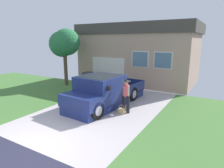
{
  "coord_description": "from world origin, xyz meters",
  "views": [
    {
      "loc": [
        5.1,
        -3.52,
        3.42
      ],
      "look_at": [
        0.38,
        4.53,
        1.3
      ],
      "focal_mm": 31.13,
      "sensor_mm": 36.0,
      "label": 1
    }
  ],
  "objects_px": {
    "wheeled_trash_bin": "(88,79)",
    "front_yard_tree": "(64,43)",
    "person_with_hat": "(126,93)",
    "pickup_truck": "(102,92)",
    "house_with_garage": "(139,53)",
    "handbag": "(122,111)"
  },
  "relations": [
    {
      "from": "wheeled_trash_bin",
      "to": "front_yard_tree",
      "type": "bearing_deg",
      "value": -169.5
    },
    {
      "from": "person_with_hat",
      "to": "front_yard_tree",
      "type": "bearing_deg",
      "value": 0.09
    },
    {
      "from": "pickup_truck",
      "to": "person_with_hat",
      "type": "xyz_separation_m",
      "value": [
        1.43,
        -0.14,
        0.18
      ]
    },
    {
      "from": "wheeled_trash_bin",
      "to": "house_with_garage",
      "type": "bearing_deg",
      "value": 57.66
    },
    {
      "from": "handbag",
      "to": "house_with_garage",
      "type": "relative_size",
      "value": 0.05
    },
    {
      "from": "house_with_garage",
      "to": "front_yard_tree",
      "type": "relative_size",
      "value": 2.15
    },
    {
      "from": "front_yard_tree",
      "to": "wheeled_trash_bin",
      "type": "bearing_deg",
      "value": 10.5
    },
    {
      "from": "house_with_garage",
      "to": "handbag",
      "type": "bearing_deg",
      "value": -73.03
    },
    {
      "from": "pickup_truck",
      "to": "house_with_garage",
      "type": "relative_size",
      "value": 0.58
    },
    {
      "from": "pickup_truck",
      "to": "front_yard_tree",
      "type": "xyz_separation_m",
      "value": [
        -5.26,
        2.88,
        2.43
      ]
    },
    {
      "from": "pickup_truck",
      "to": "person_with_hat",
      "type": "bearing_deg",
      "value": 178.58
    },
    {
      "from": "person_with_hat",
      "to": "wheeled_trash_bin",
      "type": "height_order",
      "value": "person_with_hat"
    },
    {
      "from": "person_with_hat",
      "to": "handbag",
      "type": "height_order",
      "value": "person_with_hat"
    },
    {
      "from": "house_with_garage",
      "to": "front_yard_tree",
      "type": "bearing_deg",
      "value": -135.69
    },
    {
      "from": "house_with_garage",
      "to": "wheeled_trash_bin",
      "type": "bearing_deg",
      "value": -122.34
    },
    {
      "from": "person_with_hat",
      "to": "house_with_garage",
      "type": "bearing_deg",
      "value": -47.55
    },
    {
      "from": "handbag",
      "to": "wheeled_trash_bin",
      "type": "bearing_deg",
      "value": 142.4
    },
    {
      "from": "pickup_truck",
      "to": "front_yard_tree",
      "type": "distance_m",
      "value": 6.47
    },
    {
      "from": "house_with_garage",
      "to": "front_yard_tree",
      "type": "height_order",
      "value": "house_with_garage"
    },
    {
      "from": "person_with_hat",
      "to": "handbag",
      "type": "bearing_deg",
      "value": 102.34
    },
    {
      "from": "person_with_hat",
      "to": "house_with_garage",
      "type": "distance_m",
      "value": 7.75
    },
    {
      "from": "pickup_truck",
      "to": "house_with_garage",
      "type": "distance_m",
      "value": 7.34
    }
  ]
}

